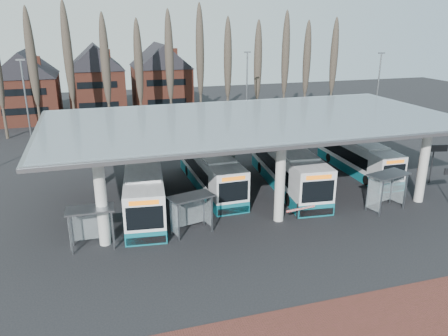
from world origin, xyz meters
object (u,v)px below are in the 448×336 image
object	(u,v)px
shelter_0	(91,218)
shelter_2	(386,183)
bus_1	(210,170)
shelter_1	(190,205)
bus_0	(144,187)
bus_3	(357,156)
bus_2	(287,167)

from	to	relation	value
shelter_0	shelter_2	distance (m)	21.08
bus_1	shelter_1	size ratio (longest dim) A/B	3.81
bus_0	shelter_2	size ratio (longest dim) A/B	3.70
bus_3	shelter_1	xyz separation A→B (m)	(-17.79, -7.82, 0.48)
bus_3	shelter_2	xyz separation A→B (m)	(-3.04, -8.38, 0.64)
shelter_1	bus_3	bearing A→B (deg)	9.33
shelter_0	bus_3	bearing A→B (deg)	20.00
bus_3	shelter_1	distance (m)	19.44
shelter_0	shelter_1	xyz separation A→B (m)	(6.32, 0.17, 0.00)
bus_2	shelter_2	distance (m)	8.31
bus_2	shelter_1	bearing A→B (deg)	-142.45
bus_0	bus_1	size ratio (longest dim) A/B	1.05
bus_3	shelter_2	distance (m)	8.94
shelter_0	shelter_2	bearing A→B (deg)	0.62
bus_1	shelter_1	distance (m)	8.54
shelter_2	bus_1	bearing A→B (deg)	129.11
bus_0	shelter_2	world-z (taller)	bus_0
shelter_0	shelter_1	world-z (taller)	shelter_1
bus_2	shelter_2	world-z (taller)	bus_2
shelter_2	bus_3	bearing A→B (deg)	55.68
bus_3	bus_2	bearing A→B (deg)	-165.89
shelter_0	shelter_1	distance (m)	6.33
bus_2	shelter_1	distance (m)	11.62
shelter_1	shelter_2	bearing A→B (deg)	-16.55
bus_0	shelter_1	world-z (taller)	bus_0
bus_1	shelter_1	bearing A→B (deg)	-115.02
bus_0	shelter_0	xyz separation A→B (m)	(-3.93, -5.36, 0.32)
shelter_1	bus_0	bearing A→B (deg)	100.36
bus_2	bus_3	size ratio (longest dim) A/B	1.16
bus_3	shelter_0	world-z (taller)	bus_3
shelter_0	shelter_2	xyz separation A→B (m)	(21.08, -0.38, 0.16)
bus_0	bus_3	bearing A→B (deg)	14.16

